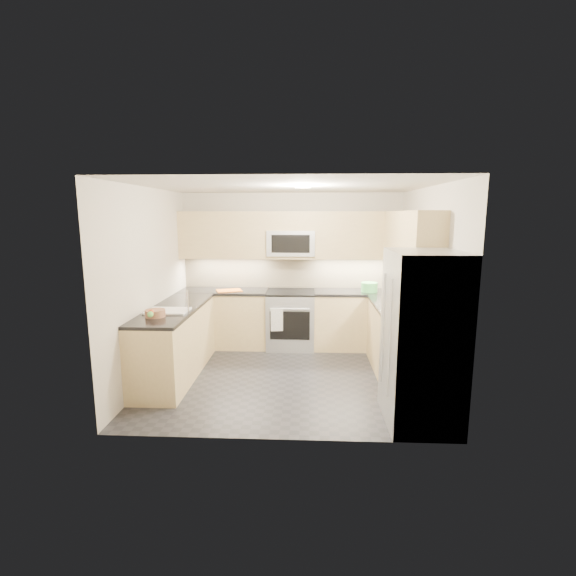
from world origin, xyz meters
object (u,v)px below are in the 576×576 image
at_px(microwave, 291,243).
at_px(refrigerator, 422,339).
at_px(fruit_basket, 155,313).
at_px(utensil_bowl, 369,287).
at_px(cutting_board, 229,290).
at_px(gas_range, 291,320).

distance_m(microwave, refrigerator, 3.04).
distance_m(refrigerator, fruit_basket, 3.07).
xyz_separation_m(refrigerator, utensil_bowl, (-0.20, 2.40, 0.11)).
xyz_separation_m(microwave, fruit_basket, (-1.56, -1.92, -0.72)).
height_order(refrigerator, cutting_board, refrigerator).
height_order(gas_range, refrigerator, refrigerator).
relative_size(microwave, refrigerator, 0.42).
bearing_deg(utensil_bowl, fruit_basket, -147.72).
relative_size(gas_range, refrigerator, 0.51).
bearing_deg(refrigerator, gas_range, 120.88).
bearing_deg(microwave, utensil_bowl, -6.77).
bearing_deg(gas_range, refrigerator, -59.12).
height_order(refrigerator, utensil_bowl, refrigerator).
relative_size(refrigerator, utensil_bowl, 6.96).
relative_size(gas_range, cutting_board, 2.33).
bearing_deg(fruit_basket, cutting_board, 71.93).
bearing_deg(utensil_bowl, microwave, 173.23).
distance_m(microwave, fruit_basket, 2.58).
bearing_deg(fruit_basket, utensil_bowl, 32.28).
relative_size(gas_range, utensil_bowl, 3.52).
bearing_deg(microwave, fruit_basket, -129.01).
bearing_deg(fruit_basket, microwave, 50.99).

